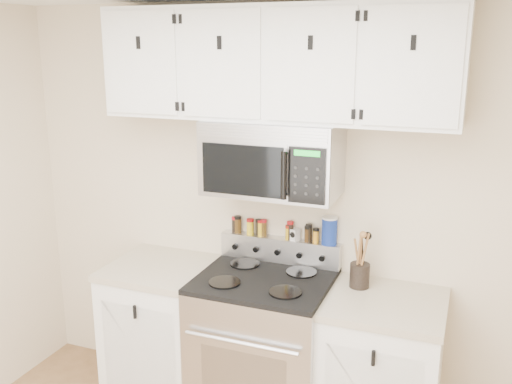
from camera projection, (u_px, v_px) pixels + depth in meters
back_wall at (282, 213)px, 3.49m from camera, size 3.50×0.01×2.50m
range at (264, 350)px, 3.40m from camera, size 0.76×0.65×1.10m
base_cabinet_left at (165, 331)px, 3.67m from camera, size 0.64×0.62×0.92m
base_cabinet_right at (381, 375)px, 3.18m from camera, size 0.64×0.62×0.92m
microwave at (272, 158)px, 3.22m from camera, size 0.76×0.44×0.42m
upper_cabinets at (275, 64)px, 3.11m from camera, size 2.00×0.35×0.62m
utensil_crock at (360, 273)px, 3.21m from camera, size 0.11×0.11×0.32m
kitchen_timer at (294, 234)px, 3.46m from camera, size 0.08×0.07×0.07m
salt_canister at (329, 231)px, 3.37m from camera, size 0.09×0.09×0.17m
spice_jar_0 at (235, 225)px, 3.59m from camera, size 0.04×0.04×0.10m
spice_jar_1 at (238, 224)px, 3.58m from camera, size 0.05×0.05×0.11m
spice_jar_2 at (250, 226)px, 3.55m from camera, size 0.05×0.05×0.10m
spice_jar_3 at (259, 227)px, 3.53m from camera, size 0.04×0.04×0.10m
spice_jar_4 at (261, 228)px, 3.53m from camera, size 0.04×0.04×0.10m
spice_jar_5 at (264, 228)px, 3.52m from camera, size 0.04×0.04×0.11m
spice_jar_6 at (289, 232)px, 3.47m from camera, size 0.04×0.04×0.09m
spice_jar_7 at (290, 230)px, 3.46m from camera, size 0.04×0.04×0.11m
spice_jar_8 at (308, 234)px, 3.42m from camera, size 0.04×0.04×0.10m
spice_jar_9 at (308, 233)px, 3.42m from camera, size 0.04×0.04×0.11m
spice_jar_10 at (316, 235)px, 3.41m from camera, size 0.04×0.04×0.09m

